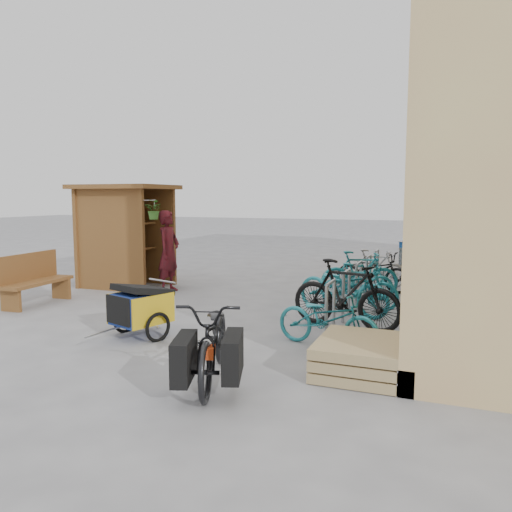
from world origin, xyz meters
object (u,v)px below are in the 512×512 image
at_px(bench, 34,279).
at_px(child_trailer, 141,306).
at_px(kiosk, 122,221).
at_px(bike_4, 356,280).
at_px(shopping_carts, 412,255).
at_px(pallet_stack, 360,356).
at_px(bike_3, 359,287).
at_px(bike_6, 373,272).
at_px(bike_7, 374,269).
at_px(bike_5, 360,274).
at_px(person_kiosk, 169,251).
at_px(bike_0, 328,319).
at_px(bike_1, 346,294).
at_px(bike_2, 343,287).
at_px(cargo_bike, 214,340).

relative_size(bench, child_trailer, 1.12).
height_order(kiosk, bike_4, kiosk).
bearing_deg(shopping_carts, pallet_stack, -90.00).
bearing_deg(bike_3, child_trailer, 139.68).
xyz_separation_m(pallet_stack, bench, (-6.68, 1.54, 0.31)).
relative_size(kiosk, child_trailer, 1.70).
bearing_deg(bench, pallet_stack, -17.49).
xyz_separation_m(shopping_carts, bike_6, (-0.67, -2.42, -0.15)).
bearing_deg(bench, bike_7, 31.54).
relative_size(bike_5, bike_7, 1.09).
bearing_deg(person_kiosk, shopping_carts, -52.53).
distance_m(bike_3, bike_6, 1.99).
bearing_deg(shopping_carts, bike_0, -95.04).
height_order(shopping_carts, child_trailer, shopping_carts).
relative_size(bike_1, bike_2, 1.00).
height_order(child_trailer, cargo_bike, cargo_bike).
bearing_deg(person_kiosk, kiosk, 79.60).
height_order(kiosk, bike_0, kiosk).
distance_m(kiosk, shopping_carts, 7.49).
bearing_deg(bike_2, bike_4, 20.49).
relative_size(kiosk, cargo_bike, 1.23).
bearing_deg(person_kiosk, child_trailer, -158.04).
height_order(child_trailer, bike_4, child_trailer).
relative_size(bike_4, bike_7, 1.01).
bearing_deg(shopping_carts, bike_4, -103.89).
distance_m(bike_3, bike_7, 2.46).
height_order(pallet_stack, bike_4, bike_4).
bearing_deg(bike_5, bike_0, 165.38).
bearing_deg(kiosk, bench, -99.86).
distance_m(child_trailer, bike_5, 5.01).
bearing_deg(bike_5, shopping_carts, -32.84).
distance_m(cargo_bike, bike_1, 3.04).
distance_m(bike_0, bike_1, 1.13).
xyz_separation_m(kiosk, person_kiosk, (1.37, -0.18, -0.64)).
distance_m(bench, bike_7, 7.39).
bearing_deg(child_trailer, bike_1, 48.17).
height_order(pallet_stack, bench, bench).
height_order(bench, bike_0, bench).
xyz_separation_m(bench, bike_1, (6.09, 0.46, 0.04)).
xyz_separation_m(pallet_stack, bike_4, (-0.86, 4.38, 0.19)).
bearing_deg(bike_0, shopping_carts, 8.58).
distance_m(person_kiosk, bike_5, 4.22).
relative_size(cargo_bike, bike_5, 1.24).
relative_size(bike_1, bike_7, 1.24).
bearing_deg(person_kiosk, cargo_bike, -146.18).
distance_m(bike_2, bike_6, 2.44).
xyz_separation_m(bench, bike_5, (5.85, 3.15, -0.03)).
relative_size(bench, bike_4, 1.08).
bearing_deg(cargo_bike, bike_6, 63.62).
relative_size(cargo_bike, person_kiosk, 1.11).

